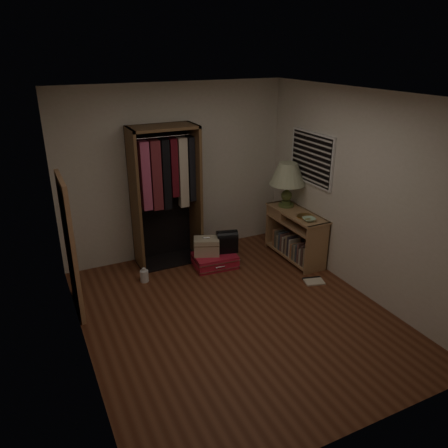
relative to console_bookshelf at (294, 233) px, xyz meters
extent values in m
plane|color=#592C19|center=(-1.54, -1.03, -0.40)|extent=(4.00, 4.00, 0.00)
cube|color=beige|center=(-1.54, 0.97, 0.90)|extent=(3.50, 0.02, 2.60)
cube|color=beige|center=(-1.54, -3.03, 0.90)|extent=(3.50, 0.02, 2.60)
cube|color=beige|center=(0.21, -1.03, 0.90)|extent=(0.02, 4.00, 2.60)
cube|color=beige|center=(-3.29, -1.03, 0.90)|extent=(0.02, 4.00, 2.60)
cube|color=white|center=(-1.54, -1.03, 2.20)|extent=(3.50, 4.00, 0.01)
cube|color=white|center=(0.19, -0.03, 1.15)|extent=(0.03, 0.96, 0.76)
cube|color=black|center=(0.19, -0.03, 1.15)|extent=(0.03, 0.90, 0.70)
cube|color=beige|center=(0.17, -0.03, 0.84)|extent=(0.01, 0.88, 0.02)
cube|color=beige|center=(0.17, -0.03, 0.92)|extent=(0.01, 0.88, 0.02)
cube|color=beige|center=(0.17, -0.03, 1.00)|extent=(0.01, 0.88, 0.02)
cube|color=beige|center=(0.17, -0.03, 1.07)|extent=(0.01, 0.88, 0.02)
cube|color=beige|center=(0.17, -0.03, 1.15)|extent=(0.01, 0.88, 0.02)
cube|color=beige|center=(0.17, -0.03, 1.23)|extent=(0.01, 0.88, 0.02)
cube|color=beige|center=(0.17, -0.03, 1.31)|extent=(0.01, 0.88, 0.02)
cube|color=beige|center=(0.17, -0.03, 1.38)|extent=(0.01, 0.88, 0.02)
cube|color=beige|center=(0.17, -0.03, 1.46)|extent=(0.01, 0.88, 0.02)
cube|color=#A57950|center=(0.00, -0.57, -0.02)|extent=(0.40, 0.03, 0.75)
cube|color=#A57950|center=(0.00, 0.50, -0.02)|extent=(0.40, 0.03, 0.75)
cube|color=#A57950|center=(0.00, -0.03, -0.34)|extent=(0.40, 1.04, 0.03)
cube|color=#A57950|center=(0.00, -0.03, 0.17)|extent=(0.40, 1.04, 0.03)
cube|color=#A57950|center=(0.00, -0.03, 0.34)|extent=(0.42, 1.12, 0.03)
cube|color=brown|center=(0.19, -0.03, -0.02)|extent=(0.02, 1.10, 0.75)
cube|color=#A57950|center=(-0.01, 0.30, 0.25)|extent=(0.36, 0.38, 0.13)
cube|color=gray|center=(-0.08, -0.50, -0.17)|extent=(0.18, 0.05, 0.30)
cube|color=#4C3833|center=(-0.09, -0.44, -0.17)|extent=(0.16, 0.05, 0.32)
cube|color=#B7AD99|center=(-0.08, -0.39, -0.20)|extent=(0.17, 0.04, 0.25)
cube|color=brown|center=(-0.07, -0.34, -0.17)|extent=(0.19, 0.03, 0.31)
cube|color=#3F4C59|center=(-0.08, -0.29, -0.19)|extent=(0.18, 0.03, 0.27)
cube|color=gray|center=(-0.08, -0.25, -0.20)|extent=(0.18, 0.03, 0.25)
cube|color=#59594C|center=(-0.09, -0.20, -0.20)|extent=(0.16, 0.04, 0.24)
cube|color=#B2724C|center=(-0.07, -0.16, -0.21)|extent=(0.20, 0.04, 0.23)
cube|color=beige|center=(-0.07, -0.12, -0.18)|extent=(0.20, 0.03, 0.28)
cube|color=#332D38|center=(-0.06, -0.07, -0.17)|extent=(0.22, 0.04, 0.31)
cube|color=gray|center=(-0.08, -0.03, -0.17)|extent=(0.18, 0.05, 0.31)
cube|color=#4C3833|center=(-0.07, 0.02, -0.20)|extent=(0.19, 0.03, 0.24)
cube|color=#B7AD99|center=(-0.06, 0.06, -0.20)|extent=(0.21, 0.04, 0.26)
cube|color=brown|center=(-0.09, 0.11, -0.18)|extent=(0.16, 0.05, 0.28)
cube|color=#3F4C59|center=(-0.07, 0.17, -0.18)|extent=(0.18, 0.03, 0.29)
cube|color=gray|center=(-0.08, 0.22, -0.21)|extent=(0.17, 0.04, 0.22)
cube|color=#59594C|center=(-0.08, 0.27, -0.19)|extent=(0.17, 0.05, 0.28)
cube|color=#B2724C|center=(-0.07, 0.33, -0.18)|extent=(0.19, 0.03, 0.28)
cube|color=brown|center=(-2.24, 0.71, 0.63)|extent=(0.04, 0.50, 2.05)
cube|color=brown|center=(-1.33, 0.71, 0.63)|extent=(0.04, 0.50, 2.05)
cube|color=brown|center=(-1.79, 0.71, 1.63)|extent=(0.95, 0.50, 0.04)
cube|color=black|center=(-1.79, 0.94, 0.63)|extent=(0.95, 0.02, 2.05)
cube|color=black|center=(-1.79, 0.71, -0.39)|extent=(0.95, 0.50, 0.02)
cylinder|color=silver|center=(-1.79, 0.71, 1.50)|extent=(0.87, 0.02, 0.02)
cube|color=#BF4C72|center=(-2.08, 0.69, 0.98)|extent=(0.13, 0.15, 0.97)
cube|color=maroon|center=(-1.93, 0.69, 0.97)|extent=(0.14, 0.15, 0.99)
cube|color=black|center=(-1.78, 0.69, 0.97)|extent=(0.11, 0.14, 1.01)
cube|color=#590F19|center=(-1.66, 0.69, 1.05)|extent=(0.10, 0.12, 0.84)
cube|color=beige|center=(-1.52, 0.69, 0.96)|extent=(0.13, 0.12, 1.02)
cube|color=black|center=(-1.36, 0.69, 1.00)|extent=(0.15, 0.14, 0.94)
cube|color=tan|center=(-3.24, -0.03, 0.45)|extent=(0.05, 0.80, 1.70)
cube|color=white|center=(-3.21, -0.03, 0.45)|extent=(0.01, 0.68, 1.58)
cube|color=red|center=(-1.23, 0.24, -0.30)|extent=(0.65, 0.49, 0.19)
cube|color=silver|center=(-1.23, 0.24, -0.36)|extent=(0.67, 0.51, 0.01)
cube|color=silver|center=(-1.23, 0.24, -0.25)|extent=(0.67, 0.51, 0.01)
cylinder|color=silver|center=(-1.25, 0.01, -0.30)|extent=(0.14, 0.03, 0.02)
cube|color=#B9AC8D|center=(-1.34, 0.31, -0.08)|extent=(0.43, 0.37, 0.25)
cube|color=brown|center=(-1.34, 0.31, -0.03)|extent=(0.44, 0.38, 0.01)
cylinder|color=silver|center=(-1.34, 0.31, 0.06)|extent=(0.10, 0.06, 0.02)
cube|color=black|center=(-1.02, 0.27, -0.09)|extent=(0.35, 0.27, 0.24)
cylinder|color=black|center=(-1.02, 0.27, 0.03)|extent=(0.35, 0.27, 0.20)
cylinder|color=#495B2C|center=(0.00, 0.27, 0.37)|extent=(0.31, 0.31, 0.04)
cylinder|color=#495B2C|center=(0.00, 0.27, 0.41)|extent=(0.18, 0.18, 0.05)
sphere|color=#495B2C|center=(0.00, 0.27, 0.52)|extent=(0.22, 0.22, 0.17)
cylinder|color=#495B2C|center=(0.00, 0.27, 0.65)|extent=(0.08, 0.08, 0.10)
cone|color=beige|center=(0.00, 0.27, 0.87)|extent=(0.73, 0.73, 0.33)
cone|color=beige|center=(0.00, 0.27, 0.87)|extent=(0.65, 0.65, 0.31)
cylinder|color=#AF8543|center=(0.00, -0.24, 0.36)|extent=(0.33, 0.33, 0.01)
imported|color=#B0D4B1|center=(-0.05, -0.39, 0.37)|extent=(0.22, 0.22, 0.04)
cylinder|color=white|center=(-2.31, 0.26, -0.32)|extent=(0.12, 0.12, 0.17)
cylinder|color=white|center=(-2.31, 0.26, -0.21)|extent=(0.05, 0.05, 0.04)
cube|color=beige|center=(-0.19, -0.79, -0.39)|extent=(0.31, 0.27, 0.02)
cube|color=black|center=(-0.16, -0.71, -0.39)|extent=(0.26, 0.10, 0.02)
camera|label=1|loc=(-3.64, -5.04, 2.66)|focal=35.00mm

